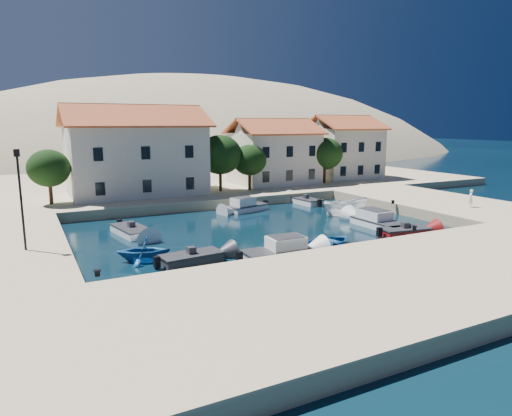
% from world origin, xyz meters
% --- Properties ---
extents(ground, '(400.00, 400.00, 0.00)m').
position_xyz_m(ground, '(0.00, 0.00, 0.00)').
color(ground, black).
rests_on(ground, ground).
extents(quay_south, '(52.00, 12.00, 1.00)m').
position_xyz_m(quay_south, '(0.00, -6.00, 0.50)').
color(quay_south, '#D2B590').
rests_on(quay_south, ground).
extents(quay_east, '(11.00, 20.00, 1.00)m').
position_xyz_m(quay_east, '(20.50, 10.00, 0.50)').
color(quay_east, '#D2B590').
rests_on(quay_east, ground).
extents(quay_west, '(8.00, 20.00, 1.00)m').
position_xyz_m(quay_west, '(-19.00, 10.00, 0.50)').
color(quay_west, '#D2B590').
rests_on(quay_west, ground).
extents(quay_north, '(80.00, 36.00, 1.00)m').
position_xyz_m(quay_north, '(2.00, 38.00, 0.50)').
color(quay_north, '#D2B590').
rests_on(quay_north, ground).
extents(hills, '(254.00, 176.00, 99.00)m').
position_xyz_m(hills, '(20.64, 123.62, -23.40)').
color(hills, tan).
rests_on(hills, ground).
extents(building_left, '(14.70, 9.45, 9.70)m').
position_xyz_m(building_left, '(-6.00, 28.00, 5.94)').
color(building_left, beige).
rests_on(building_left, quay_north).
extents(building_mid, '(10.50, 8.40, 8.30)m').
position_xyz_m(building_mid, '(12.00, 29.00, 5.22)').
color(building_mid, beige).
rests_on(building_mid, quay_north).
extents(building_right, '(9.45, 8.40, 8.80)m').
position_xyz_m(building_right, '(24.00, 30.00, 5.47)').
color(building_right, beige).
rests_on(building_right, quay_north).
extents(trees, '(37.30, 5.30, 6.45)m').
position_xyz_m(trees, '(4.51, 25.46, 4.84)').
color(trees, '#382314').
rests_on(trees, quay_north).
extents(lamppost, '(0.35, 0.25, 6.22)m').
position_xyz_m(lamppost, '(-17.50, 8.00, 4.75)').
color(lamppost, black).
rests_on(lamppost, quay_west).
extents(bollards, '(29.36, 9.56, 0.30)m').
position_xyz_m(bollards, '(2.80, 3.87, 1.15)').
color(bollards, black).
rests_on(bollards, ground).
extents(motorboat_grey_sw, '(4.08, 2.14, 1.25)m').
position_xyz_m(motorboat_grey_sw, '(-8.19, 3.78, 0.29)').
color(motorboat_grey_sw, '#2C2D31').
rests_on(motorboat_grey_sw, ground).
extents(cabin_cruiser_south, '(4.68, 2.13, 1.60)m').
position_xyz_m(cabin_cruiser_south, '(-2.85, 2.11, 0.48)').
color(cabin_cruiser_south, white).
rests_on(cabin_cruiser_south, ground).
extents(rowboat_south, '(4.75, 3.82, 0.87)m').
position_xyz_m(rowboat_south, '(1.92, 3.09, 0.00)').
color(rowboat_south, '#1C599A').
rests_on(rowboat_south, ground).
extents(motorboat_red_se, '(4.18, 2.37, 1.25)m').
position_xyz_m(motorboat_red_se, '(9.21, 2.92, 0.29)').
color(motorboat_red_se, maroon).
rests_on(motorboat_red_se, ground).
extents(cabin_cruiser_east, '(2.23, 5.37, 1.60)m').
position_xyz_m(cabin_cruiser_east, '(9.43, 5.99, 0.48)').
color(cabin_cruiser_east, white).
rests_on(cabin_cruiser_east, ground).
extents(boat_east, '(4.95, 2.45, 1.83)m').
position_xyz_m(boat_east, '(10.13, 11.46, 0.00)').
color(boat_east, white).
rests_on(boat_east, ground).
extents(motorboat_white_ne, '(2.21, 4.10, 1.25)m').
position_xyz_m(motorboat_white_ne, '(10.23, 18.58, 0.29)').
color(motorboat_white_ne, white).
rests_on(motorboat_white_ne, ground).
extents(rowboat_west, '(4.16, 3.88, 1.78)m').
position_xyz_m(rowboat_west, '(-10.81, 5.54, 0.00)').
color(rowboat_west, '#1C599A').
rests_on(rowboat_west, ground).
extents(motorboat_white_west, '(2.70, 4.75, 1.25)m').
position_xyz_m(motorboat_white_west, '(-9.92, 13.14, 0.29)').
color(motorboat_white_west, white).
rests_on(motorboat_white_west, ground).
extents(cabin_cruiser_north, '(4.64, 2.93, 1.60)m').
position_xyz_m(cabin_cruiser_north, '(2.71, 17.83, 0.48)').
color(cabin_cruiser_north, white).
rests_on(cabin_cruiser_north, ground).
extents(pedestrian, '(0.72, 0.71, 1.68)m').
position_xyz_m(pedestrian, '(19.79, 5.30, 1.84)').
color(pedestrian, white).
rests_on(pedestrian, quay_east).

